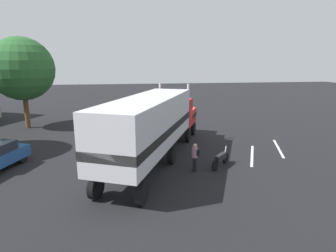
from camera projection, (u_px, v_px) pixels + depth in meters
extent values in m
plane|color=black|center=(184.00, 137.00, 22.86)|extent=(120.00, 120.00, 0.00)
cube|color=silver|center=(252.00, 155.00, 18.38)|extent=(4.02, 2.09, 0.01)
cube|color=silver|center=(278.00, 148.00, 19.91)|extent=(4.15, 1.77, 0.01)
cube|color=#B21919|center=(180.00, 115.00, 23.36)|extent=(2.67, 3.02, 1.20)
cube|color=#B21919|center=(175.00, 112.00, 21.75)|extent=(2.30, 2.85, 2.20)
cube|color=silver|center=(182.00, 113.00, 24.25)|extent=(0.93, 1.95, 1.08)
cube|color=black|center=(180.00, 114.00, 23.35)|extent=(2.68, 3.05, 0.36)
cylinder|color=silver|center=(160.00, 105.00, 21.38)|extent=(0.18, 0.18, 3.40)
cylinder|color=silver|center=(188.00, 107.00, 20.81)|extent=(0.18, 0.18, 3.40)
cube|color=silver|center=(149.00, 122.00, 15.66)|extent=(10.64, 6.68, 2.80)
cube|color=black|center=(149.00, 129.00, 15.75)|extent=(10.66, 6.72, 0.44)
cylinder|color=silver|center=(161.00, 126.00, 22.76)|extent=(1.45, 1.12, 0.64)
cylinder|color=black|center=(168.00, 127.00, 24.19)|extent=(1.13, 0.73, 1.10)
cylinder|color=black|center=(193.00, 128.00, 23.62)|extent=(1.13, 0.73, 1.10)
cylinder|color=black|center=(161.00, 133.00, 22.03)|extent=(1.13, 0.73, 1.10)
cylinder|color=black|center=(188.00, 135.00, 21.46)|extent=(1.13, 0.73, 1.10)
cylinder|color=black|center=(138.00, 152.00, 17.37)|extent=(1.13, 0.73, 1.10)
cylinder|color=black|center=(172.00, 155.00, 16.81)|extent=(1.13, 0.73, 1.10)
cylinder|color=black|center=(96.00, 187.00, 12.44)|extent=(1.13, 0.73, 1.10)
cylinder|color=black|center=(142.00, 193.00, 11.87)|extent=(1.13, 0.73, 1.10)
cylinder|color=black|center=(194.00, 165.00, 15.56)|extent=(0.18, 0.18, 0.82)
cylinder|color=black|center=(195.00, 164.00, 15.70)|extent=(0.18, 0.18, 0.82)
cylinder|color=#A5728C|center=(195.00, 153.00, 15.48)|extent=(0.34, 0.34, 0.58)
sphere|color=tan|center=(195.00, 146.00, 15.38)|extent=(0.23, 0.23, 0.23)
cube|color=black|center=(198.00, 152.00, 15.41)|extent=(0.30, 0.26, 0.36)
cylinder|color=black|center=(22.00, 158.00, 16.95)|extent=(0.68, 0.41, 0.64)
cylinder|color=black|center=(0.00, 156.00, 17.21)|extent=(0.68, 0.41, 0.64)
cylinder|color=black|center=(226.00, 158.00, 16.87)|extent=(0.54, 0.53, 0.66)
cylinder|color=black|center=(215.00, 165.00, 15.72)|extent=(0.54, 0.53, 0.66)
cube|color=black|center=(221.00, 157.00, 16.23)|extent=(0.95, 0.94, 0.36)
cylinder|color=silver|center=(225.00, 152.00, 16.69)|extent=(0.25, 0.25, 0.69)
cylinder|color=brown|center=(27.00, 110.00, 25.71)|extent=(0.44, 0.44, 3.50)
sphere|color=#285D2A|center=(22.00, 69.00, 24.87)|extent=(5.69, 5.69, 5.69)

